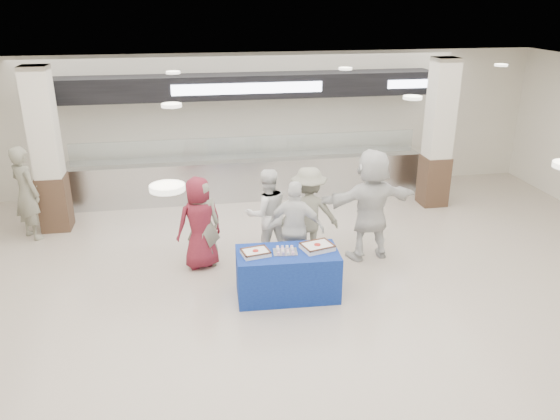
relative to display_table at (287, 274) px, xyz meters
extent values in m
plane|color=beige|center=(-0.05, -0.79, -0.38)|extent=(14.00, 14.00, 0.00)
cube|color=silver|center=(-0.05, 4.61, 0.08)|extent=(8.00, 0.80, 0.90)
cube|color=silver|center=(-0.05, 4.61, 0.55)|extent=(8.00, 0.85, 0.04)
cube|color=white|center=(-0.05, 4.31, 0.88)|extent=(7.60, 0.02, 0.50)
cube|color=black|center=(-0.05, 4.61, 2.17)|extent=(8.40, 0.70, 0.50)
cube|color=silver|center=(-0.05, 4.25, 2.17)|extent=(3.20, 0.03, 0.22)
cube|color=silver|center=(3.75, 4.25, 2.17)|extent=(1.40, 0.03, 0.18)
cube|color=#3D291B|center=(-4.05, 3.41, 0.18)|extent=(0.55, 0.55, 1.10)
cube|color=silver|center=(-4.05, 3.41, 1.78)|extent=(0.50, 0.50, 2.10)
cube|color=#3D291B|center=(3.95, 3.41, 0.18)|extent=(0.55, 0.55, 1.10)
cube|color=silver|center=(3.95, 3.41, 1.78)|extent=(0.50, 0.50, 2.10)
cube|color=navy|center=(0.00, 0.00, 0.00)|extent=(1.58, 0.85, 0.75)
cube|color=white|center=(-0.49, -0.01, 0.41)|extent=(0.45, 0.38, 0.06)
cube|color=#4D2816|center=(-0.49, -0.01, 0.45)|extent=(0.45, 0.38, 0.02)
cylinder|color=#B11F19|center=(-0.49, -0.01, 0.44)|extent=(0.10, 0.10, 0.01)
cube|color=white|center=(0.47, 0.02, 0.41)|extent=(0.53, 0.46, 0.07)
cube|color=#4D2816|center=(0.47, 0.02, 0.46)|extent=(0.53, 0.46, 0.02)
cylinder|color=#B11F19|center=(0.47, 0.02, 0.45)|extent=(0.12, 0.12, 0.01)
cube|color=#ABABB0|center=(-0.04, 0.00, 0.38)|extent=(0.39, 0.31, 0.01)
imported|color=maroon|center=(-1.27, 1.25, 0.43)|extent=(0.90, 0.72, 1.61)
imported|color=gray|center=(-1.22, 1.25, 0.40)|extent=(0.57, 0.38, 1.56)
imported|color=white|center=(-0.09, 1.46, 0.44)|extent=(0.88, 0.74, 1.63)
imported|color=white|center=(0.27, 0.72, 0.44)|extent=(1.03, 0.71, 1.62)
imported|color=gray|center=(0.60, 1.26, 0.46)|extent=(1.12, 0.70, 1.68)
imported|color=white|center=(1.68, 1.10, 0.62)|extent=(1.90, 0.79, 1.99)
imported|color=gray|center=(-4.44, 3.04, 0.53)|extent=(0.77, 0.78, 1.82)
camera|label=1|loc=(-1.41, -7.32, 3.99)|focal=35.00mm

